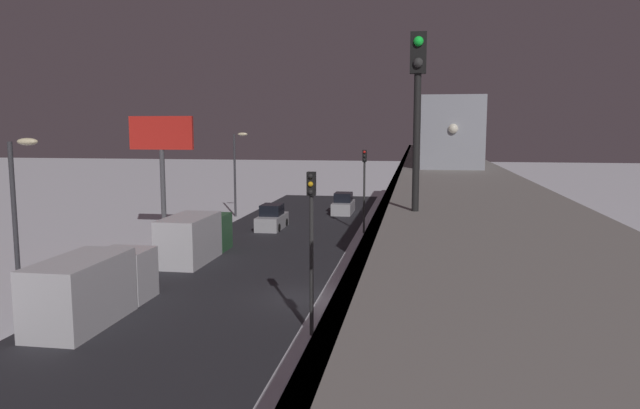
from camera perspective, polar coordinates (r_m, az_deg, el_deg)
name	(u,v)px	position (r m, az deg, el deg)	size (l,w,h in m)	color
ground_plane	(300,299)	(28.48, -1.97, -9.05)	(240.00, 240.00, 0.00)	white
avenue_asphalt	(206,294)	(29.72, -10.93, -8.47)	(11.00, 85.81, 0.01)	#28282D
elevated_railway	(450,190)	(26.97, 12.42, 1.33)	(5.00, 85.81, 6.15)	gray
subway_train	(439,130)	(45.86, 11.36, 7.07)	(2.94, 36.87, 3.40)	#999EA8
rail_signal	(418,91)	(13.66, 9.36, 10.76)	(0.36, 0.41, 4.00)	black
sedan_silver	(272,219)	(47.84, -4.64, -1.40)	(1.91, 4.37, 1.97)	#B2B2B7
sedan_silver_2	(343,205)	(56.34, 2.25, -0.04)	(1.80, 4.34, 1.97)	#B2B2B7
box_truck	(94,287)	(27.13, -20.92, -7.43)	(2.40, 7.40, 2.80)	silver
delivery_van	(195,237)	(37.46, -11.90, -3.10)	(2.40, 7.40, 2.80)	#2D6038
traffic_light_near	(311,229)	(22.67, -0.83, -2.41)	(0.32, 0.44, 6.40)	#2D2D2D
traffic_light_mid	(364,179)	(45.27, 4.28, 2.46)	(0.32, 0.44, 6.40)	#2D2D2D
commercial_billboard	(162,145)	(44.58, -14.99, 5.55)	(4.80, 0.36, 8.90)	#4C4C51
street_lamp_near	(19,207)	(27.29, -26.97, -0.24)	(1.35, 0.44, 7.65)	#38383D
street_lamp_far	(237,164)	(54.34, -7.98, 3.88)	(1.35, 0.44, 7.65)	#38383D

